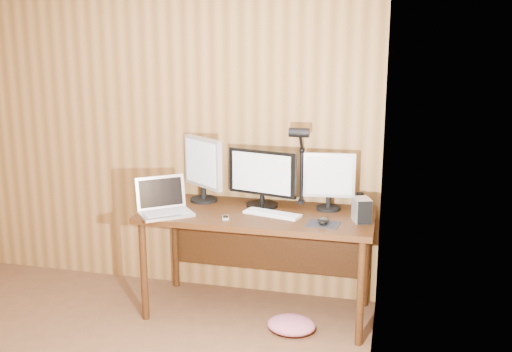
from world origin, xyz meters
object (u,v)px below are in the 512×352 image
at_px(laptop, 164,205).
at_px(phone, 226,217).
at_px(speaker, 360,201).
at_px(desk_lamp, 300,154).
at_px(monitor_left, 203,167).
at_px(monitor_right, 329,180).
at_px(hard_drive, 362,210).
at_px(desk, 260,226).
at_px(monitor_center, 262,178).
at_px(mouse, 323,221).
at_px(keyboard, 272,214).

xyz_separation_m(laptop, phone, (0.45, -0.01, -0.06)).
distance_m(speaker, desk_lamp, 0.53).
distance_m(monitor_left, desk_lamp, 0.72).
bearing_deg(monitor_right, phone, -156.20).
bearing_deg(phone, monitor_left, 108.55).
bearing_deg(hard_drive, laptop, 165.90).
xyz_separation_m(desk, monitor_center, (-0.01, 0.08, 0.33)).
distance_m(monitor_right, phone, 0.77).
bearing_deg(desk, hard_drive, -9.14).
distance_m(monitor_right, laptop, 1.16).
bearing_deg(mouse, monitor_center, 145.38).
height_order(speaker, desk_lamp, desk_lamp).
distance_m(monitor_center, hard_drive, 0.75).
bearing_deg(desk, laptop, -158.16).
height_order(hard_drive, phone, hard_drive).
bearing_deg(phone, hard_drive, -9.64).
xyz_separation_m(monitor_left, desk_lamp, (0.71, 0.05, 0.12)).
distance_m(keyboard, hard_drive, 0.60).
relative_size(mouse, desk_lamp, 0.19).
height_order(desk, monitor_right, monitor_right).
distance_m(hard_drive, phone, 0.90).
relative_size(monitor_right, desk_lamp, 0.66).
distance_m(desk, monitor_left, 0.61).
xyz_separation_m(monitor_center, monitor_right, (0.47, 0.03, 0.00)).
relative_size(desk, hard_drive, 9.46).
distance_m(monitor_center, laptop, 0.71).
distance_m(desk, mouse, 0.55).
height_order(laptop, keyboard, laptop).
xyz_separation_m(monitor_left, mouse, (0.94, -0.35, -0.23)).
bearing_deg(desk_lamp, monitor_left, 168.88).
relative_size(monitor_right, keyboard, 0.98).
relative_size(hard_drive, desk_lamp, 0.28).
bearing_deg(hard_drive, monitor_right, 117.39).
bearing_deg(phone, speaker, 7.00).
height_order(keyboard, phone, keyboard).
xyz_separation_m(speaker, desk_lamp, (-0.43, 0.00, 0.32)).
height_order(monitor_center, mouse, monitor_center).
xyz_separation_m(keyboard, mouse, (0.36, -0.12, 0.01)).
bearing_deg(mouse, desk, 152.24).
relative_size(phone, speaker, 0.79).
relative_size(desk, desk_lamp, 2.61).
distance_m(laptop, mouse, 1.10).
distance_m(desk, laptop, 0.69).
height_order(keyboard, hard_drive, hard_drive).
bearing_deg(monitor_center, monitor_left, -169.92).
bearing_deg(speaker, monitor_center, -173.50).
height_order(laptop, hard_drive, laptop).
distance_m(phone, desk_lamp, 0.71).
xyz_separation_m(phone, speaker, (0.86, 0.41, 0.06)).
xyz_separation_m(desk, monitor_right, (0.47, 0.11, 0.34)).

